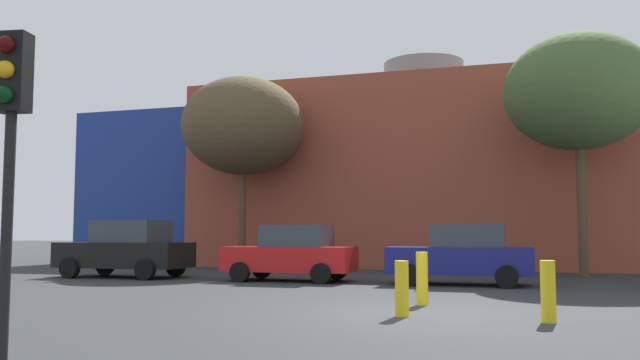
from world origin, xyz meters
TOP-DOWN VIEW (x-y plane):
  - ground_plane at (0.00, 0.00)m, footprint 200.00×200.00m
  - building_backdrop at (-2.60, 20.60)m, footprint 32.13×13.47m
  - parked_car_0 at (-10.65, 6.89)m, footprint 4.33×2.12m
  - parked_car_1 at (-4.83, 6.89)m, footprint 3.94×1.93m
  - parked_car_2 at (0.29, 6.89)m, footprint 4.00×1.97m
  - traffic_light_near_left at (-3.53, -6.18)m, footprint 0.39×0.39m
  - bare_tree_0 at (-8.79, 12.14)m, footprint 4.98×4.98m
  - bare_tree_1 at (3.87, 11.17)m, footprint 4.91×4.91m
  - bollard_yellow_0 at (-0.13, -0.61)m, footprint 0.24×0.24m
  - bollard_yellow_1 at (-0.05, 1.36)m, footprint 0.24×0.24m
  - bollard_yellow_2 at (2.29, -0.68)m, footprint 0.24×0.24m

SIDE VIEW (x-z plane):
  - ground_plane at x=0.00m, z-range 0.00..0.00m
  - bollard_yellow_0 at x=-0.13m, z-range 0.00..0.97m
  - bollard_yellow_2 at x=2.29m, z-range 0.00..1.01m
  - bollard_yellow_1 at x=-0.05m, z-range 0.00..1.07m
  - parked_car_1 at x=-4.83m, z-range 0.00..1.70m
  - parked_car_2 at x=0.29m, z-range 0.00..1.73m
  - parked_car_0 at x=-10.65m, z-range -0.01..1.87m
  - traffic_light_near_left at x=-3.53m, z-range 0.87..4.57m
  - building_backdrop at x=-2.60m, z-range -1.08..8.98m
  - bare_tree_0 at x=-8.79m, z-range 1.90..9.70m
  - bare_tree_1 at x=3.87m, z-range 2.10..10.27m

